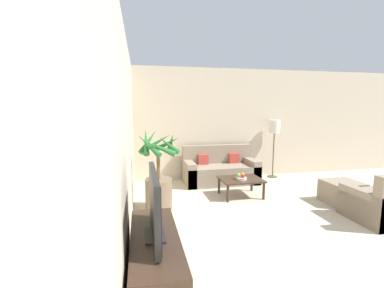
% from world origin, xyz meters
% --- Properties ---
extents(wall_back, '(7.94, 0.06, 2.70)m').
position_xyz_m(wall_back, '(0.00, 6.37, 1.35)').
color(wall_back, beige).
rests_on(wall_back, ground_plane).
extents(wall_left, '(0.06, 7.94, 2.70)m').
position_xyz_m(wall_left, '(-3.20, 3.17, 1.35)').
color(wall_left, beige).
rests_on(wall_left, ground_plane).
extents(tv_console, '(0.45, 1.32, 0.56)m').
position_xyz_m(tv_console, '(-2.91, 2.54, 0.28)').
color(tv_console, '#332319').
rests_on(tv_console, ground_plane).
extents(television, '(0.18, 0.90, 0.61)m').
position_xyz_m(television, '(-2.91, 2.54, 0.87)').
color(television, black).
rests_on(television, tv_console).
extents(potted_palm, '(0.78, 0.78, 1.42)m').
position_xyz_m(potted_palm, '(-2.72, 4.59, 0.51)').
color(potted_palm, brown).
rests_on(potted_palm, ground_plane).
extents(sofa_loveseat, '(1.70, 0.76, 0.86)m').
position_xyz_m(sofa_loveseat, '(-1.18, 5.92, 0.29)').
color(sofa_loveseat, gray).
rests_on(sofa_loveseat, ground_plane).
extents(floor_lamp, '(0.27, 0.27, 1.45)m').
position_xyz_m(floor_lamp, '(0.28, 6.11, 1.19)').
color(floor_lamp, brown).
rests_on(floor_lamp, ground_plane).
extents(coffee_table, '(0.81, 0.62, 0.36)m').
position_xyz_m(coffee_table, '(-1.08, 4.91, 0.31)').
color(coffee_table, '#38281E').
rests_on(coffee_table, ground_plane).
extents(fruit_bowl, '(0.21, 0.21, 0.05)m').
position_xyz_m(fruit_bowl, '(-1.10, 4.84, 0.38)').
color(fruit_bowl, beige).
rests_on(fruit_bowl, coffee_table).
extents(apple_red, '(0.07, 0.07, 0.07)m').
position_xyz_m(apple_red, '(-1.08, 4.80, 0.44)').
color(apple_red, red).
rests_on(apple_red, fruit_bowl).
extents(apple_green, '(0.08, 0.08, 0.08)m').
position_xyz_m(apple_green, '(-1.15, 4.86, 0.45)').
color(apple_green, olive).
rests_on(apple_green, fruit_bowl).
extents(orange_fruit, '(0.08, 0.08, 0.08)m').
position_xyz_m(orange_fruit, '(-1.06, 4.89, 0.44)').
color(orange_fruit, orange).
rests_on(orange_fruit, fruit_bowl).
extents(armchair, '(0.89, 0.79, 0.81)m').
position_xyz_m(armchair, '(0.63, 3.38, 0.27)').
color(armchair, gray).
rests_on(armchair, ground_plane).
extents(ottoman, '(0.62, 0.55, 0.41)m').
position_xyz_m(ottoman, '(0.61, 4.19, 0.20)').
color(ottoman, gray).
rests_on(ottoman, ground_plane).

